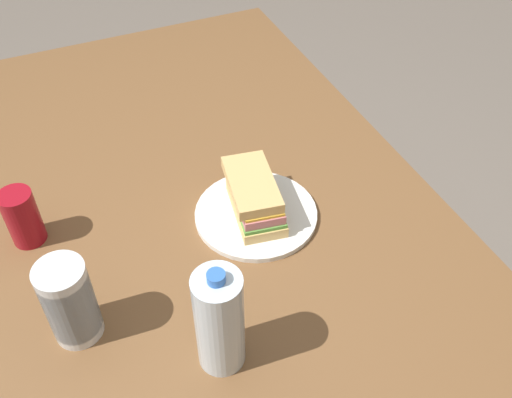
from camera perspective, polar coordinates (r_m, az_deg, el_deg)
The scene contains 6 objects.
dining_table at distance 1.20m, azimuth -4.33°, elevation -7.96°, with size 1.86×1.03×0.76m.
paper_plate at distance 1.21m, azimuth 0.00°, elevation -1.50°, with size 0.26×0.26×0.01m, color white.
sandwich at distance 1.17m, azimuth -0.13°, elevation 0.21°, with size 0.20×0.12×0.08m.
soda_can_red at distance 1.21m, azimuth -22.10°, elevation -1.69°, with size 0.07×0.07×0.12m, color maroon.
water_bottle_tall at distance 0.92m, azimuth -3.63°, elevation -11.97°, with size 0.08×0.08×0.22m.
plastic_cup_stack at distance 1.01m, azimuth -17.96°, elevation -9.66°, with size 0.08×0.08×0.17m.
Camera 1 is at (-0.71, 0.21, 1.63)m, focal length 40.45 mm.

